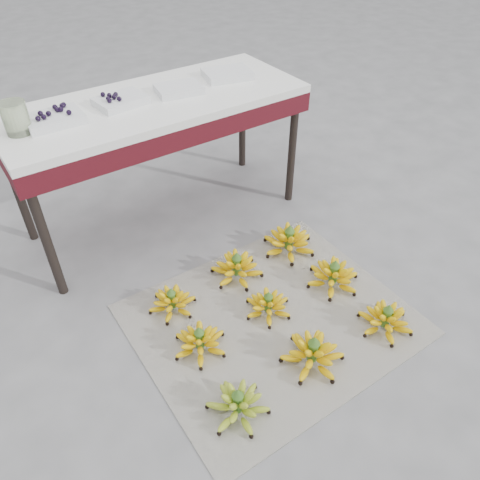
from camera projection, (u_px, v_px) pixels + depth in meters
ground at (250, 324)px, 2.24m from camera, size 60.00×60.00×0.00m
newspaper_mat at (272, 320)px, 2.26m from camera, size 1.26×1.06×0.01m
bunch_front_left at (238, 405)px, 1.85m from camera, size 0.32×0.32×0.15m
bunch_front_center at (312, 354)px, 2.03m from camera, size 0.31×0.31×0.17m
bunch_front_right at (386, 320)px, 2.18m from camera, size 0.28×0.28×0.15m
bunch_mid_left at (200, 342)px, 2.09m from camera, size 0.31×0.31×0.15m
bunch_mid_center at (268, 305)px, 2.26m from camera, size 0.27×0.27×0.14m
bunch_mid_right at (333, 276)px, 2.40m from camera, size 0.36×0.36×0.17m
bunch_back_left at (172, 302)px, 2.28m from camera, size 0.30×0.30×0.14m
bunch_back_center at (237, 268)px, 2.45m from camera, size 0.27×0.27×0.17m
bunch_back_right at (289, 242)px, 2.61m from camera, size 0.38×0.38×0.18m
vendor_table at (156, 114)px, 2.47m from camera, size 1.59×0.64×0.76m
tray_far_left at (54, 118)px, 2.18m from camera, size 0.26×0.19×0.07m
tray_left at (120, 100)px, 2.34m from camera, size 0.27×0.21×0.06m
tray_right at (179, 89)px, 2.46m from camera, size 0.26×0.21×0.04m
tray_far_right at (227, 74)px, 2.62m from camera, size 0.29×0.24×0.04m
glass_jar at (16, 118)px, 2.07m from camera, size 0.15×0.15×0.15m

